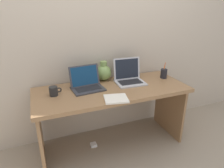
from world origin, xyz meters
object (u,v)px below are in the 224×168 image
object	(u,v)px
laptop_left	(86,83)
power_brick	(93,145)
pen_cup	(164,73)
laptop_right	(129,76)
green_vase	(104,72)
coffee_mug	(54,91)
notebook_stack	(116,99)

from	to	relation	value
laptop_left	power_brick	distance (m)	0.77
pen_cup	power_brick	distance (m)	1.19
laptop_right	green_vase	size ratio (longest dim) A/B	1.46
coffee_mug	green_vase	bearing A→B (deg)	20.89
laptop_right	notebook_stack	distance (m)	0.49
laptop_left	coffee_mug	bearing A→B (deg)	-169.80
notebook_stack	pen_cup	bearing A→B (deg)	23.67
laptop_left	notebook_stack	xyz separation A→B (m)	(0.19, -0.36, -0.05)
pen_cup	notebook_stack	bearing A→B (deg)	-156.33
laptop_left	laptop_right	distance (m)	0.50
green_vase	notebook_stack	xyz separation A→B (m)	(-0.06, -0.53, -0.09)
green_vase	pen_cup	size ratio (longest dim) A/B	1.19
pen_cup	laptop_left	bearing A→B (deg)	178.08
green_vase	coffee_mug	distance (m)	0.63
laptop_left	laptop_right	size ratio (longest dim) A/B	1.05
green_vase	coffee_mug	size ratio (longest dim) A/B	1.87
coffee_mug	notebook_stack	bearing A→B (deg)	-29.57
laptop_left	pen_cup	xyz separation A→B (m)	(0.94, -0.03, -0.00)
power_brick	coffee_mug	bearing A→B (deg)	179.83
coffee_mug	laptop_left	bearing A→B (deg)	10.20
laptop_right	laptop_left	bearing A→B (deg)	-178.83
pen_cup	laptop_right	bearing A→B (deg)	174.65
laptop_right	pen_cup	distance (m)	0.45
green_vase	coffee_mug	world-z (taller)	green_vase
laptop_left	laptop_right	world-z (taller)	laptop_right
laptop_right	notebook_stack	bearing A→B (deg)	-129.59
green_vase	coffee_mug	bearing A→B (deg)	-159.11
green_vase	pen_cup	distance (m)	0.72
laptop_right	power_brick	world-z (taller)	laptop_right
power_brick	pen_cup	bearing A→B (deg)	1.94
pen_cup	coffee_mug	bearing A→B (deg)	-178.67
green_vase	notebook_stack	bearing A→B (deg)	-96.53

